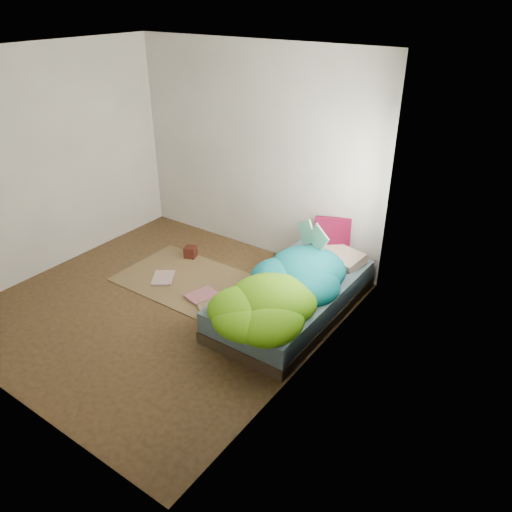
% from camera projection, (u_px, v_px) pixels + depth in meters
% --- Properties ---
extents(ground, '(3.50, 3.50, 0.00)m').
position_uv_depth(ground, '(164.00, 306.00, 5.50)').
color(ground, '#3C2A17').
rests_on(ground, ground).
extents(room_walls, '(3.54, 3.54, 2.62)m').
position_uv_depth(room_walls, '(150.00, 163.00, 4.73)').
color(room_walls, beige).
rests_on(room_walls, ground).
extents(bed, '(1.00, 2.00, 0.34)m').
position_uv_depth(bed, '(293.00, 299.00, 5.32)').
color(bed, '#392A1F').
rests_on(bed, ground).
extents(duvet, '(0.96, 1.84, 0.34)m').
position_uv_depth(duvet, '(283.00, 280.00, 5.00)').
color(duvet, '#087B82').
rests_on(duvet, bed).
extents(rug, '(1.60, 1.10, 0.01)m').
position_uv_depth(rug, '(187.00, 280.00, 5.97)').
color(rug, brown).
rests_on(rug, ground).
extents(pillow_floral, '(0.57, 0.41, 0.11)m').
position_uv_depth(pillow_floral, '(340.00, 257.00, 5.66)').
color(pillow_floral, beige).
rests_on(pillow_floral, bed).
extents(pillow_magenta, '(0.43, 0.30, 0.42)m').
position_uv_depth(pillow_magenta, '(332.00, 235.00, 5.82)').
color(pillow_magenta, '#470416').
rests_on(pillow_magenta, bed).
extents(open_book, '(0.41, 0.22, 0.25)m').
position_uv_depth(open_book, '(312.00, 227.00, 5.41)').
color(open_book, '#2D8B39').
rests_on(open_book, duvet).
extents(wooden_box, '(0.18, 0.18, 0.14)m').
position_uv_depth(wooden_box, '(191.00, 252.00, 6.44)').
color(wooden_box, '#37190C').
rests_on(wooden_box, rug).
extents(floor_book_a, '(0.39, 0.42, 0.03)m').
position_uv_depth(floor_book_a, '(153.00, 278.00, 5.98)').
color(floor_book_a, beige).
rests_on(floor_book_a, rug).
extents(floor_book_b, '(0.32, 0.39, 0.03)m').
position_uv_depth(floor_book_b, '(196.00, 291.00, 5.72)').
color(floor_book_b, '#CD7681').
rests_on(floor_book_b, rug).
extents(floor_book_c, '(0.35, 0.33, 0.02)m').
position_uv_depth(floor_book_c, '(198.00, 308.00, 5.43)').
color(floor_book_c, tan).
rests_on(floor_book_c, rug).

